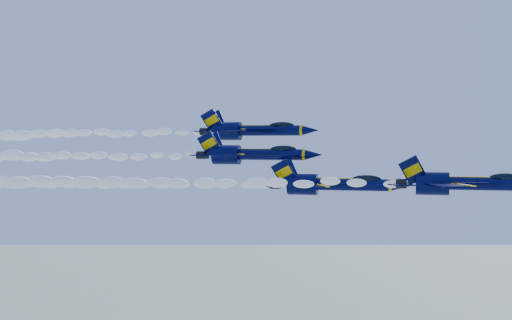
% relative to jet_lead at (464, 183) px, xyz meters
% --- Properties ---
extents(jet_lead, '(15.81, 12.97, 5.88)m').
position_rel_jet_lead_xyz_m(jet_lead, '(0.00, 0.00, 0.00)').
color(jet_lead, '#010430').
extents(smoke_trail_jet_lead, '(47.57, 1.76, 1.59)m').
position_rel_jet_lead_xyz_m(smoke_trail_jet_lead, '(-30.54, -0.00, -0.39)').
color(smoke_trail_jet_lead, white).
extents(jet_second, '(18.16, 14.90, 6.75)m').
position_rel_jet_lead_xyz_m(jet_second, '(-15.88, 13.64, -1.13)').
color(jet_second, '#010430').
extents(smoke_trail_jet_second, '(47.57, 2.02, 1.82)m').
position_rel_jet_lead_xyz_m(smoke_trail_jet_second, '(-47.43, 13.64, -1.54)').
color(smoke_trail_jet_second, white).
extents(jet_third, '(17.80, 14.60, 6.62)m').
position_rel_jet_lead_xyz_m(jet_third, '(-27.42, 16.70, 2.69)').
color(jet_third, '#010430').
extents(smoke_trail_jet_third, '(47.57, 1.98, 1.79)m').
position_rel_jet_lead_xyz_m(smoke_trail_jet_third, '(-58.82, 16.70, 2.28)').
color(smoke_trail_jet_third, white).
extents(jet_fourth, '(19.31, 15.84, 7.18)m').
position_rel_jet_lead_xyz_m(jet_fourth, '(-30.90, 29.54, 6.32)').
color(jet_fourth, '#010430').
extents(smoke_trail_jet_fourth, '(47.57, 2.15, 1.94)m').
position_rel_jet_lead_xyz_m(smoke_trail_jet_fourth, '(-62.94, 29.54, 5.89)').
color(smoke_trail_jet_fourth, white).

